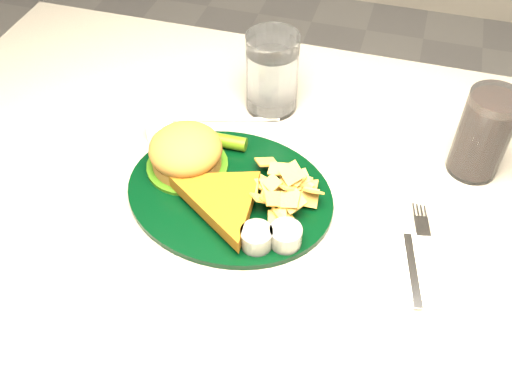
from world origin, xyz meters
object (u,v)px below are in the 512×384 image
water_glass (272,73)px  cola_glass (483,134)px  dinner_plate (229,179)px  fork_napkin (413,264)px  table (255,320)px

water_glass → cola_glass: 0.34m
dinner_plate → fork_napkin: 0.28m
dinner_plate → cola_glass: bearing=33.9°
table → fork_napkin: bearing=-17.5°
fork_napkin → cola_glass: bearing=59.6°
cola_glass → fork_napkin: (-0.07, -0.21, -0.06)m
fork_napkin → water_glass: bearing=121.6°
table → cola_glass: bearing=24.1°
dinner_plate → cola_glass: (0.34, 0.16, 0.03)m
dinner_plate → water_glass: bearing=97.8°
water_glass → fork_napkin: (0.27, -0.27, -0.06)m
table → water_glass: bearing=98.5°
table → cola_glass: 0.56m
water_glass → table: bearing=-81.5°
dinner_plate → fork_napkin: size_ratio=2.01×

